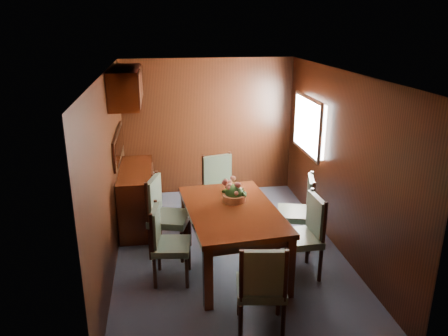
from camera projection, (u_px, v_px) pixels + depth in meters
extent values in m
plane|color=#333946|center=(228.00, 249.00, 6.02)|extent=(4.50, 4.50, 0.00)
cube|color=black|center=(110.00, 173.00, 5.42)|extent=(0.02, 4.50, 2.40)
cube|color=black|center=(339.00, 162.00, 5.84)|extent=(0.02, 4.50, 2.40)
cube|color=black|center=(209.00, 127.00, 7.74)|extent=(3.00, 0.02, 2.40)
cube|color=black|center=(273.00, 255.00, 3.52)|extent=(3.00, 0.02, 2.40)
cube|color=black|center=(229.00, 73.00, 5.24)|extent=(3.00, 4.50, 0.02)
cube|color=white|center=(311.00, 125.00, 6.79)|extent=(0.14, 1.10, 0.80)
cube|color=#B2B2B7|center=(307.00, 125.00, 6.78)|extent=(0.04, 1.20, 0.90)
cube|color=black|center=(118.00, 145.00, 6.34)|extent=(0.03, 1.36, 0.41)
cube|color=silver|center=(119.00, 145.00, 6.34)|extent=(0.01, 1.30, 0.35)
cube|color=black|center=(126.00, 86.00, 6.09)|extent=(0.40, 1.40, 0.50)
cube|color=black|center=(137.00, 197.00, 6.63)|extent=(0.48, 1.40, 0.90)
cube|color=black|center=(208.00, 279.00, 4.68)|extent=(0.11, 0.11, 0.74)
cube|color=black|center=(290.00, 268.00, 4.89)|extent=(0.11, 0.11, 0.74)
cube|color=black|center=(185.00, 217.00, 6.13)|extent=(0.11, 0.11, 0.74)
cube|color=black|center=(249.00, 211.00, 6.34)|extent=(0.11, 0.11, 0.74)
cube|color=black|center=(232.00, 217.00, 5.41)|extent=(1.09, 1.67, 0.11)
cube|color=black|center=(232.00, 210.00, 5.38)|extent=(1.23, 1.81, 0.06)
cylinder|color=black|center=(159.00, 256.00, 5.47)|extent=(0.04, 0.04, 0.38)
cylinder|color=black|center=(155.00, 274.00, 5.09)|extent=(0.04, 0.04, 0.38)
cylinder|color=black|center=(189.00, 256.00, 5.47)|extent=(0.04, 0.04, 0.38)
cylinder|color=black|center=(187.00, 273.00, 5.10)|extent=(0.04, 0.04, 0.38)
cube|color=#556C52|center=(172.00, 246.00, 5.20)|extent=(0.49, 0.51, 0.08)
cylinder|color=black|center=(156.00, 220.00, 5.30)|extent=(0.04, 0.04, 0.51)
cylinder|color=black|center=(152.00, 235.00, 4.93)|extent=(0.04, 0.04, 0.51)
cube|color=#556C52|center=(156.00, 225.00, 5.11)|extent=(0.11, 0.42, 0.43)
cylinder|color=black|center=(160.00, 229.00, 6.12)|extent=(0.05, 0.05, 0.44)
cylinder|color=black|center=(150.00, 245.00, 5.70)|extent=(0.05, 0.05, 0.44)
cylinder|color=black|center=(190.00, 231.00, 6.06)|extent=(0.05, 0.05, 0.44)
cylinder|color=black|center=(182.00, 247.00, 5.64)|extent=(0.05, 0.05, 0.44)
cube|color=#556C52|center=(170.00, 219.00, 5.79)|extent=(0.62, 0.63, 0.09)
cylinder|color=black|center=(157.00, 191.00, 5.94)|extent=(0.05, 0.05, 0.58)
cylinder|color=black|center=(147.00, 204.00, 5.52)|extent=(0.05, 0.05, 0.58)
cube|color=#556C52|center=(154.00, 196.00, 5.72)|extent=(0.20, 0.47, 0.49)
cylinder|color=black|center=(320.00, 266.00, 5.23)|extent=(0.05, 0.05, 0.42)
cylinder|color=black|center=(307.00, 248.00, 5.63)|extent=(0.05, 0.05, 0.42)
cylinder|color=black|center=(288.00, 269.00, 5.16)|extent=(0.05, 0.05, 0.42)
cylinder|color=black|center=(277.00, 251.00, 5.56)|extent=(0.05, 0.05, 0.42)
cube|color=#556C52|center=(299.00, 238.00, 5.31)|extent=(0.49, 0.51, 0.09)
cylinder|color=black|center=(324.00, 224.00, 5.05)|extent=(0.05, 0.05, 0.56)
cylinder|color=black|center=(311.00, 209.00, 5.45)|extent=(0.05, 0.05, 0.56)
cube|color=#556C52|center=(316.00, 215.00, 5.24)|extent=(0.08, 0.45, 0.47)
cylinder|color=black|center=(309.00, 239.00, 5.86)|extent=(0.05, 0.05, 0.41)
cylinder|color=black|center=(308.00, 225.00, 6.26)|extent=(0.05, 0.05, 0.41)
cylinder|color=black|center=(279.00, 238.00, 5.91)|extent=(0.05, 0.05, 0.41)
cylinder|color=black|center=(279.00, 224.00, 6.31)|extent=(0.05, 0.05, 0.41)
cube|color=#556C52|center=(295.00, 214.00, 6.00)|extent=(0.58, 0.60, 0.08)
cylinder|color=black|center=(313.00, 202.00, 5.68)|extent=(0.05, 0.05, 0.55)
cylinder|color=black|center=(311.00, 190.00, 6.08)|extent=(0.05, 0.05, 0.55)
cube|color=#556C52|center=(310.00, 194.00, 5.88)|extent=(0.18, 0.45, 0.47)
cylinder|color=black|center=(241.00, 323.00, 4.25)|extent=(0.05, 0.05, 0.41)
cylinder|color=black|center=(283.00, 323.00, 4.25)|extent=(0.05, 0.05, 0.41)
cylinder|color=black|center=(239.00, 298.00, 4.62)|extent=(0.05, 0.05, 0.41)
cylinder|color=black|center=(278.00, 298.00, 4.62)|extent=(0.05, 0.05, 0.41)
cube|color=#556C52|center=(261.00, 288.00, 4.35)|extent=(0.54, 0.52, 0.08)
cylinder|color=black|center=(241.00, 276.00, 4.07)|extent=(0.05, 0.05, 0.54)
cylinder|color=black|center=(286.00, 276.00, 4.07)|extent=(0.05, 0.05, 0.54)
cube|color=#556C52|center=(264.00, 273.00, 4.08)|extent=(0.44, 0.13, 0.46)
cylinder|color=black|center=(230.00, 203.00, 7.02)|extent=(0.05, 0.05, 0.43)
cylinder|color=black|center=(204.00, 207.00, 6.85)|extent=(0.05, 0.05, 0.43)
cylinder|color=black|center=(241.00, 213.00, 6.66)|extent=(0.05, 0.05, 0.43)
cylinder|color=black|center=(214.00, 218.00, 6.49)|extent=(0.05, 0.05, 0.43)
cube|color=#556C52|center=(222.00, 193.00, 6.67)|extent=(0.61, 0.60, 0.09)
cylinder|color=black|center=(230.00, 169.00, 6.85)|extent=(0.05, 0.05, 0.57)
cylinder|color=black|center=(203.00, 173.00, 6.68)|extent=(0.05, 0.05, 0.57)
cube|color=#556C52|center=(217.00, 170.00, 6.74)|extent=(0.46, 0.18, 0.48)
cylinder|color=#BF6C3A|center=(234.00, 198.00, 5.56)|extent=(0.30, 0.30, 0.09)
sphere|color=#29511B|center=(234.00, 193.00, 5.54)|extent=(0.23, 0.23, 0.23)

